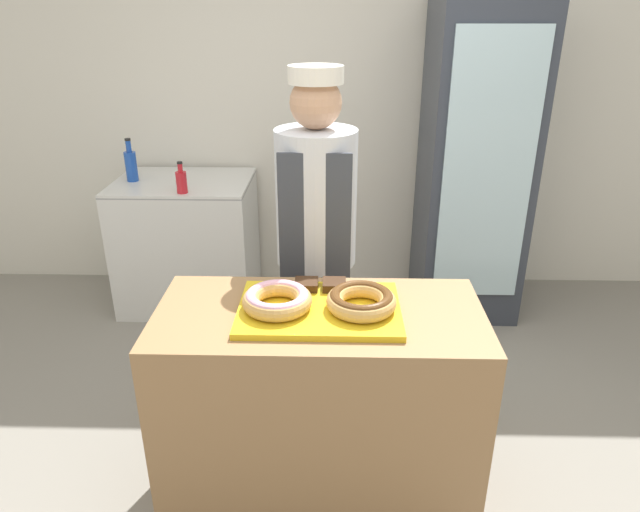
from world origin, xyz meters
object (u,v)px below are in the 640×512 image
Objects in this scene: beverage_fridge at (474,164)px; chest_freezer at (188,242)px; brownie_back_right at (334,285)px; bottle_red at (181,181)px; donut_light_glaze at (277,299)px; brownie_back_left at (306,284)px; bottle_blue at (131,165)px; donut_chocolate_glaze at (361,300)px; serving_tray at (319,309)px; baker_person at (316,246)px.

beverage_fridge is 2.26× the size of chest_freezer.
bottle_red is at bearing 124.79° from brownie_back_right.
brownie_back_left is (0.10, 0.16, -0.02)m from donut_light_glaze.
donut_light_glaze reaches higher than brownie_back_right.
bottle_blue is at bearing 127.25° from brownie_back_left.
brownie_back_right is 2.05m from bottle_blue.
donut_chocolate_glaze is 0.19m from brownie_back_right.
brownie_back_left is at bearing 180.00° from brownie_back_right.
bottle_red is at bearing 120.56° from serving_tray.
baker_person is at bearing 78.99° from donut_light_glaze.
brownie_back_left is at bearing -121.92° from beverage_fridge.
donut_chocolate_glaze is 1.31× the size of bottle_red.
brownie_back_right is (0.05, 0.14, 0.03)m from serving_tray.
baker_person reaches higher than serving_tray.
donut_light_glaze is at bearing -101.01° from baker_person.
donut_light_glaze is at bearing -173.48° from serving_tray.
donut_chocolate_glaze is 0.92× the size of bottle_blue.
donut_chocolate_glaze is 2.85× the size of brownie_back_left.
beverage_fridge is at bearing 8.09° from bottle_red.
baker_person is 1.21m from bottle_red.
baker_person is at bearing 106.37° from donut_chocolate_glaze.
bottle_blue reaches higher than brownie_back_left.
brownie_back_right is at bearing -79.52° from baker_person.
donut_chocolate_glaze is 2.23m from bottle_blue.
serving_tray reaches higher than chest_freezer.
bottle_blue is (-0.38, 0.25, 0.03)m from bottle_red.
baker_person is (-0.03, 0.60, -0.00)m from serving_tray.
bottle_red reaches higher than donut_chocolate_glaze.
beverage_fridge is (1.08, 1.74, 0.05)m from donut_light_glaze.
donut_chocolate_glaze is 1.80m from bottle_red.
bottle_blue is at bearing 122.39° from donut_light_glaze.
donut_light_glaze is 0.19m from brownie_back_left.
donut_light_glaze reaches higher than chest_freezer.
bottle_red is at bearing 133.87° from baker_person.
serving_tray is 1.71m from bottle_red.
beverage_fridge reaches higher than donut_light_glaze.
baker_person is at bearing -42.51° from bottle_blue.
donut_chocolate_glaze is 0.29× the size of chest_freezer.
bottle_blue is at bearing 147.08° from bottle_red.
bottle_blue reaches higher than donut_light_glaze.
serving_tray is 2.02m from chest_freezer.
donut_light_glaze is 0.92× the size of bottle_blue.
serving_tray is 2.14× the size of bottle_blue.
chest_freezer is 3.19× the size of bottle_blue.
bottle_red is (-0.84, 0.87, 0.05)m from baker_person.
brownie_back_left is 1.56m from bottle_red.
brownie_back_right is at bearing 38.17° from donut_light_glaze.
chest_freezer is (-1.87, 0.01, -0.55)m from beverage_fridge.
beverage_fridge reaches higher than serving_tray.
donut_chocolate_glaze is at bearing -58.93° from brownie_back_right.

